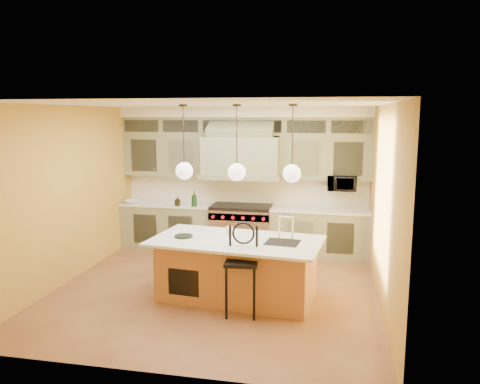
% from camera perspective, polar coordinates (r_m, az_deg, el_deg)
% --- Properties ---
extents(floor, '(5.00, 5.00, 0.00)m').
position_cam_1_polar(floor, '(7.61, -3.00, -11.78)').
color(floor, brown).
rests_on(floor, ground).
extents(ceiling, '(5.00, 5.00, 0.00)m').
position_cam_1_polar(ceiling, '(7.10, -3.20, 10.63)').
color(ceiling, white).
rests_on(ceiling, wall_back).
extents(wall_back, '(5.00, 0.00, 5.00)m').
position_cam_1_polar(wall_back, '(9.62, 0.59, 1.64)').
color(wall_back, '#B98C32').
rests_on(wall_back, ground).
extents(wall_front, '(5.00, 0.00, 5.00)m').
position_cam_1_polar(wall_front, '(4.89, -10.41, -6.09)').
color(wall_front, '#B98C32').
rests_on(wall_front, ground).
extents(wall_left, '(0.00, 5.00, 5.00)m').
position_cam_1_polar(wall_left, '(8.19, -20.30, -0.30)').
color(wall_left, '#B98C32').
rests_on(wall_left, ground).
extents(wall_right, '(0.00, 5.00, 5.00)m').
position_cam_1_polar(wall_right, '(7.03, 17.07, -1.64)').
color(wall_right, '#B98C32').
rests_on(wall_right, ground).
extents(back_cabinetry, '(5.00, 0.77, 2.90)m').
position_cam_1_polar(back_cabinetry, '(9.37, 0.29, 1.30)').
color(back_cabinetry, gray).
rests_on(back_cabinetry, floor).
extents(range, '(1.20, 0.74, 0.96)m').
position_cam_1_polar(range, '(9.46, 0.18, -4.45)').
color(range, silver).
rests_on(range, floor).
extents(kitchen_island, '(2.62, 1.58, 1.35)m').
position_cam_1_polar(kitchen_island, '(7.13, -0.34, -9.21)').
color(kitchen_island, '#AF6A3E').
rests_on(kitchen_island, floor).
extents(counter_stool, '(0.48, 0.48, 1.27)m').
position_cam_1_polar(counter_stool, '(6.51, 0.26, -8.62)').
color(counter_stool, black).
rests_on(counter_stool, floor).
extents(microwave, '(0.54, 0.37, 0.30)m').
position_cam_1_polar(microwave, '(9.21, 12.30, 1.08)').
color(microwave, black).
rests_on(microwave, back_cabinetry).
extents(oil_bottle_a, '(0.12, 0.12, 0.31)m').
position_cam_1_polar(oil_bottle_a, '(9.34, -5.61, -0.86)').
color(oil_bottle_a, black).
rests_on(oil_bottle_a, back_cabinetry).
extents(oil_bottle_b, '(0.10, 0.10, 0.20)m').
position_cam_1_polar(oil_bottle_b, '(9.46, -7.63, -1.11)').
color(oil_bottle_b, black).
rests_on(oil_bottle_b, back_cabinetry).
extents(fruit_bowl, '(0.31, 0.31, 0.07)m').
position_cam_1_polar(fruit_bowl, '(9.91, -13.11, -1.17)').
color(fruit_bowl, white).
rests_on(fruit_bowl, back_cabinetry).
extents(cup, '(0.13, 0.13, 0.10)m').
position_cam_1_polar(cup, '(7.32, -1.32, -4.63)').
color(cup, white).
rests_on(cup, kitchen_island).
extents(pendant_left, '(0.26, 0.26, 1.11)m').
position_cam_1_polar(pendant_left, '(7.01, -6.81, 2.81)').
color(pendant_left, '#2D2319').
rests_on(pendant_left, ceiling).
extents(pendant_center, '(0.26, 0.26, 1.11)m').
position_cam_1_polar(pendant_center, '(6.81, -0.39, 2.68)').
color(pendant_center, '#2D2319').
rests_on(pendant_center, ceiling).
extents(pendant_right, '(0.26, 0.26, 1.11)m').
position_cam_1_polar(pendant_right, '(6.69, 6.34, 2.51)').
color(pendant_right, '#2D2319').
rests_on(pendant_right, ceiling).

